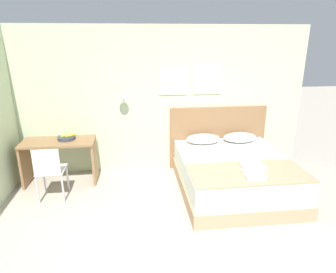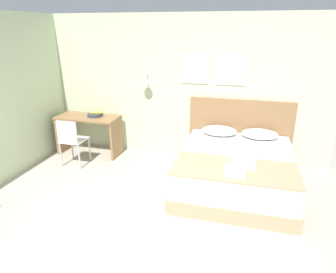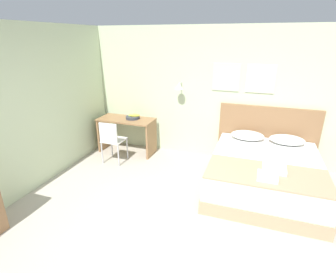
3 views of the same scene
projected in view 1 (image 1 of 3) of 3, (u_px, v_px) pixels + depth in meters
wall_back at (154, 101)px, 5.47m from camera, size 5.66×0.31×2.65m
bed at (234, 175)px, 4.91m from camera, size 1.73×2.01×0.59m
headboard at (217, 137)px, 5.78m from camera, size 1.85×0.06×1.19m
pillow_left at (203, 139)px, 5.47m from camera, size 0.62×0.38×0.16m
pillow_right at (240, 137)px, 5.54m from camera, size 0.62×0.38×0.16m
throw_blanket at (249, 173)px, 4.26m from camera, size 1.68×0.80×0.02m
folded_towel_near_foot at (252, 166)px, 4.39m from camera, size 0.33×0.31×0.06m
folded_towel_mid_bed at (253, 175)px, 4.12m from camera, size 0.27×0.26×0.06m
desk at (60, 154)px, 5.14m from camera, size 1.21×0.56×0.77m
desk_chair at (49, 169)px, 4.56m from camera, size 0.41×0.41×0.88m
fruit_bowl at (67, 137)px, 5.12m from camera, size 0.31×0.30×0.11m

